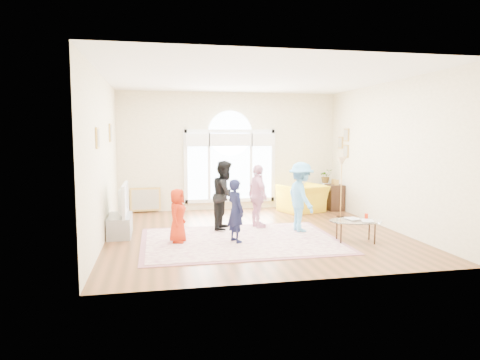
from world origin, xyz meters
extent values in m
plane|color=#54351C|center=(0.00, 0.00, 0.00)|extent=(6.00, 6.00, 0.00)
plane|color=#FDF1C7|center=(0.00, 3.00, 1.60)|extent=(6.00, 0.00, 6.00)
plane|color=#FDF1C7|center=(0.00, -3.00, 1.60)|extent=(6.00, 0.00, 6.00)
plane|color=#FDF1C7|center=(-3.00, 0.00, 1.60)|extent=(0.00, 6.00, 6.00)
plane|color=#FDF1C7|center=(3.00, 0.00, 1.60)|extent=(0.00, 6.00, 6.00)
plane|color=white|center=(0.00, 0.00, 3.20)|extent=(6.00, 6.00, 0.00)
cube|color=white|center=(0.00, 2.96, 0.25)|extent=(2.50, 0.08, 0.10)
cube|color=white|center=(0.00, 2.96, 2.15)|extent=(2.50, 0.08, 0.10)
cube|color=white|center=(-1.22, 2.96, 1.20)|extent=(0.10, 0.08, 2.00)
cube|color=white|center=(1.22, 2.96, 1.20)|extent=(0.10, 0.08, 2.00)
cube|color=#C6E2FF|center=(-0.90, 2.96, 1.20)|extent=(0.55, 0.02, 1.80)
cube|color=#C6E2FF|center=(0.90, 2.96, 1.20)|extent=(0.55, 0.02, 1.80)
cube|color=#C6E2FF|center=(0.00, 2.96, 1.20)|extent=(1.10, 0.02, 1.80)
cylinder|color=#C6E2FF|center=(0.00, 2.96, 2.10)|extent=(1.20, 0.02, 1.20)
cube|color=white|center=(-0.59, 2.95, 1.20)|extent=(0.07, 0.04, 1.80)
cube|color=white|center=(0.59, 2.95, 1.20)|extent=(0.07, 0.04, 1.80)
cube|color=white|center=(-0.90, 2.88, 1.92)|extent=(0.65, 0.12, 0.35)
cube|color=white|center=(0.00, 2.88, 1.92)|extent=(1.20, 0.12, 0.35)
cube|color=white|center=(0.90, 2.88, 1.92)|extent=(0.65, 0.12, 0.35)
cube|color=tan|center=(-2.98, 1.30, 2.10)|extent=(0.03, 0.34, 0.40)
cube|color=#ADA38E|center=(-2.96, 1.30, 2.10)|extent=(0.01, 0.28, 0.34)
cube|color=tan|center=(-2.98, -0.90, 2.00)|extent=(0.03, 0.30, 0.36)
cube|color=#ADA38E|center=(-2.96, -0.90, 2.00)|extent=(0.01, 0.24, 0.30)
cube|color=tan|center=(2.98, 2.05, 2.05)|extent=(0.03, 0.28, 0.34)
cube|color=#ADA38E|center=(2.96, 2.05, 2.05)|extent=(0.01, 0.22, 0.28)
cube|color=tan|center=(2.98, 2.05, 1.62)|extent=(0.03, 0.28, 0.34)
cube|color=#ADA38E|center=(2.96, 2.05, 1.62)|extent=(0.01, 0.22, 0.28)
cube|color=tan|center=(2.98, 2.40, 1.84)|extent=(0.03, 0.26, 0.32)
cube|color=#ADA38E|center=(2.96, 2.40, 1.84)|extent=(0.01, 0.20, 0.26)
cube|color=beige|center=(-0.42, -0.60, 0.01)|extent=(3.60, 2.60, 0.02)
cube|color=#9A5E69|center=(-0.42, -0.60, 0.01)|extent=(3.80, 2.80, 0.01)
cube|color=gray|center=(-2.75, 0.30, 0.21)|extent=(0.45, 1.00, 0.42)
imported|color=black|center=(-2.75, 0.30, 0.75)|extent=(0.15, 1.13, 0.65)
cube|color=#5ED8D3|center=(-2.66, 0.30, 0.75)|extent=(0.02, 0.93, 0.53)
ellipsoid|color=silver|center=(1.74, -1.11, 0.41)|extent=(1.11, 0.83, 0.02)
cylinder|color=black|center=(2.08, -0.99, 0.20)|extent=(0.03, 0.03, 0.40)
cylinder|color=black|center=(1.46, -0.87, 0.20)|extent=(0.03, 0.03, 0.40)
cylinder|color=black|center=(2.01, -1.35, 0.20)|extent=(0.03, 0.03, 0.40)
cylinder|color=black|center=(1.39, -1.22, 0.20)|extent=(0.03, 0.03, 0.40)
imported|color=#B2A58C|center=(1.61, -1.04, 0.43)|extent=(0.26, 0.32, 0.03)
imported|color=#B2A58C|center=(1.81, -1.20, 0.43)|extent=(0.31, 0.35, 0.02)
cylinder|color=red|center=(1.98, -1.06, 0.48)|extent=(0.07, 0.07, 0.12)
imported|color=yellow|center=(1.83, 2.17, 0.36)|extent=(1.35, 1.26, 0.72)
cube|color=black|center=(2.78, 2.26, 0.35)|extent=(0.40, 0.50, 0.70)
cylinder|color=black|center=(2.51, 1.28, 0.01)|extent=(0.20, 0.20, 0.02)
cylinder|color=tan|center=(2.51, 1.28, 0.68)|extent=(0.02, 0.02, 1.35)
cone|color=#CCB284|center=(2.51, 1.28, 1.40)|extent=(0.27, 0.27, 0.22)
cylinder|color=white|center=(2.70, 2.71, 0.35)|extent=(0.20, 0.20, 0.70)
imported|color=#33722D|center=(2.70, 2.71, 0.89)|extent=(0.37, 0.33, 0.39)
cube|color=tan|center=(-2.30, 2.90, 0.00)|extent=(0.80, 0.14, 0.62)
imported|color=#B8260C|center=(-1.62, -0.53, 0.53)|extent=(0.47, 0.58, 1.02)
imported|color=#131737|center=(-0.54, -0.72, 0.62)|extent=(0.43, 0.51, 1.20)
imported|color=black|center=(-0.55, 0.45, 0.76)|extent=(0.78, 0.87, 1.48)
imported|color=#F1A8C3|center=(0.18, 0.45, 0.71)|extent=(0.49, 0.86, 1.39)
imported|color=#5AAAE1|center=(0.99, -0.08, 0.75)|extent=(0.62, 0.99, 1.47)
camera|label=1|loc=(-2.01, -8.59, 2.06)|focal=32.00mm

